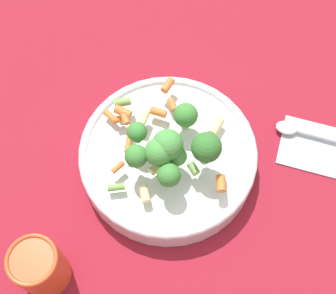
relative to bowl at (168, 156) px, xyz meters
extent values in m
plane|color=maroon|center=(0.00, 0.00, -0.03)|extent=(3.00, 3.00, 0.00)
cylinder|color=silver|center=(0.00, 0.00, -0.01)|extent=(0.28, 0.28, 0.04)
torus|color=silver|center=(0.00, 0.00, 0.02)|extent=(0.28, 0.28, 0.01)
cylinder|color=#8CB766|center=(-0.05, 0.01, 0.03)|extent=(0.01, 0.01, 0.02)
sphere|color=#3D8438|center=(-0.05, 0.01, 0.06)|extent=(0.04, 0.04, 0.04)
cylinder|color=#8CB766|center=(0.06, 0.03, 0.04)|extent=(0.01, 0.01, 0.01)
sphere|color=#3D8438|center=(0.06, 0.03, 0.07)|extent=(0.03, 0.03, 0.03)
cylinder|color=#8CB766|center=(0.02, 0.02, 0.04)|extent=(0.01, 0.01, 0.02)
sphere|color=#479342|center=(0.02, 0.02, 0.06)|extent=(0.03, 0.03, 0.03)
cylinder|color=#8CB766|center=(0.05, -0.03, 0.05)|extent=(0.01, 0.01, 0.02)
sphere|color=#3D8438|center=(0.05, -0.03, 0.07)|extent=(0.03, 0.03, 0.03)
cylinder|color=#8CB766|center=(0.01, -0.04, 0.05)|extent=(0.01, 0.01, 0.02)
sphere|color=#3D8438|center=(0.01, -0.04, 0.07)|extent=(0.03, 0.03, 0.03)
cylinder|color=#8CB766|center=(0.02, 0.01, 0.05)|extent=(0.02, 0.02, 0.02)
sphere|color=#479342|center=(0.02, 0.01, 0.08)|extent=(0.05, 0.05, 0.05)
cylinder|color=#8CB766|center=(0.03, 0.00, 0.05)|extent=(0.01, 0.01, 0.02)
sphere|color=#479342|center=(0.03, 0.00, 0.08)|extent=(0.04, 0.04, 0.04)
cylinder|color=#8CB766|center=(0.00, 0.06, 0.05)|extent=(0.02, 0.02, 0.02)
sphere|color=#33722D|center=(0.00, 0.06, 0.08)|extent=(0.05, 0.05, 0.05)
cylinder|color=beige|center=(-0.03, -0.05, 0.04)|extent=(0.03, 0.01, 0.01)
cylinder|color=orange|center=(0.06, -0.05, 0.04)|extent=(0.02, 0.02, 0.01)
cylinder|color=orange|center=(-0.01, -0.11, 0.03)|extent=(0.02, 0.03, 0.01)
cylinder|color=orange|center=(-0.02, -0.09, 0.05)|extent=(0.01, 0.03, 0.01)
cylinder|color=orange|center=(-0.10, -0.04, 0.05)|extent=(0.03, 0.02, 0.01)
cylinder|color=orange|center=(0.02, -0.06, 0.04)|extent=(0.03, 0.02, 0.01)
cylinder|color=#729E4C|center=(0.09, -0.04, 0.03)|extent=(0.02, 0.03, 0.01)
cylinder|color=orange|center=(-0.01, -0.08, 0.05)|extent=(0.03, 0.03, 0.01)
cylinder|color=orange|center=(0.03, 0.10, 0.04)|extent=(0.03, 0.02, 0.01)
cylinder|color=#729E4C|center=(-0.04, -0.10, 0.05)|extent=(0.03, 0.03, 0.01)
cylinder|color=beige|center=(-0.06, 0.06, 0.03)|extent=(0.03, 0.02, 0.01)
cylinder|color=orange|center=(-0.07, -0.02, 0.03)|extent=(0.02, 0.02, 0.01)
cylinder|color=#729E4C|center=(0.02, 0.05, 0.05)|extent=(0.02, 0.02, 0.01)
cylinder|color=beige|center=(0.04, 0.00, 0.04)|extent=(0.03, 0.02, 0.01)
cylinder|color=orange|center=(-0.05, -0.04, 0.04)|extent=(0.02, 0.03, 0.01)
cylinder|color=#729E4C|center=(0.02, -0.01, 0.05)|extent=(0.02, 0.02, 0.01)
cylinder|color=orange|center=(-0.01, -0.09, 0.04)|extent=(0.02, 0.02, 0.01)
cylinder|color=beige|center=(0.08, 0.00, 0.03)|extent=(0.03, 0.03, 0.01)
cylinder|color=#CC4C23|center=(0.24, -0.09, 0.02)|extent=(0.07, 0.07, 0.10)
torus|color=#CC4C23|center=(0.24, -0.09, 0.07)|extent=(0.07, 0.07, 0.01)
cube|color=#B2BCC6|center=(-0.13, 0.23, -0.02)|extent=(0.11, 0.16, 0.01)
ellipsoid|color=silver|center=(-0.14, 0.16, -0.02)|extent=(0.03, 0.04, 0.01)
camera|label=1|loc=(0.29, 0.13, 0.68)|focal=50.00mm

